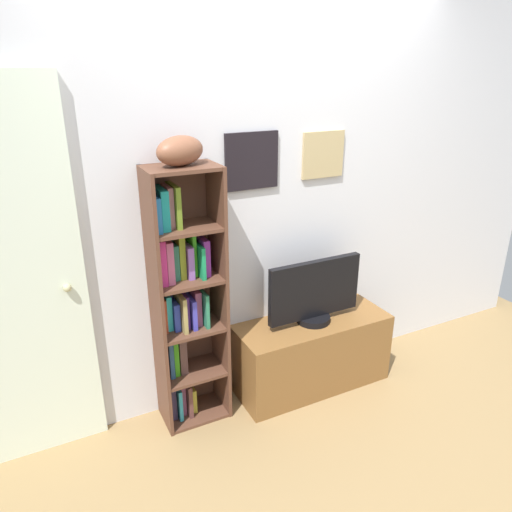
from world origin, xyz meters
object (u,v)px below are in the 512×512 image
Objects in this scene: bookshelf at (182,300)px; television at (315,293)px; football at (180,151)px; tv_stand at (312,353)px.

bookshelf is 0.86m from television.
bookshelf is at bearing 173.62° from television.
football is (0.03, -0.03, 0.85)m from bookshelf.
football is at bearing -46.45° from bookshelf.
football is 1.25m from television.
tv_stand is 0.45m from television.
football reaches higher than bookshelf.
bookshelf is 1.01m from tv_stand.
television is at bearing -4.47° from football.
bookshelf is 5.63× the size of football.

